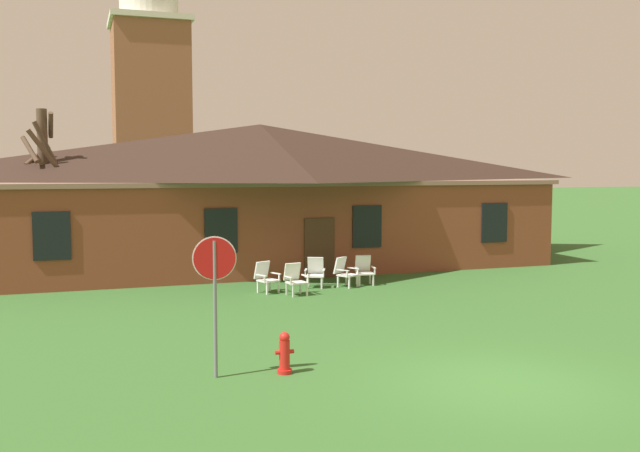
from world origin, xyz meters
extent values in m
plane|color=#336028|center=(0.00, 0.00, 0.00)|extent=(200.00, 200.00, 0.00)
cube|color=brown|center=(0.00, 17.48, 1.60)|extent=(20.99, 10.00, 3.20)
cube|color=#8C6458|center=(0.00, 17.48, 3.28)|extent=(21.41, 10.20, 0.16)
pyramid|color=black|center=(0.00, 17.48, 4.48)|extent=(21.83, 10.40, 2.24)
cube|color=black|center=(-7.87, 12.45, 1.76)|extent=(1.10, 0.06, 1.50)
cube|color=black|center=(-2.62, 12.45, 1.76)|extent=(1.10, 0.06, 1.50)
cube|color=black|center=(2.62, 12.45, 1.76)|extent=(1.10, 0.06, 1.50)
cube|color=black|center=(7.87, 12.45, 1.76)|extent=(1.10, 0.06, 1.50)
cube|color=#422819|center=(0.83, 12.45, 1.05)|extent=(1.10, 0.06, 2.10)
cube|color=#93563D|center=(-2.31, 37.84, 6.62)|extent=(4.80, 4.80, 13.23)
cube|color=silver|center=(-2.31, 37.84, 13.41)|extent=(5.18, 5.18, 0.36)
cylinder|color=silver|center=(-2.31, 37.84, 14.69)|extent=(3.80, 3.80, 2.20)
cylinder|color=slate|center=(-4.76, 2.08, 1.27)|extent=(0.07, 0.07, 2.54)
cylinder|color=white|center=(-4.76, 2.09, 2.22)|extent=(0.80, 0.12, 0.81)
cylinder|color=#B71414|center=(-4.76, 2.07, 2.22)|extent=(0.76, 0.12, 0.76)
cube|color=white|center=(-1.31, 10.11, 0.18)|extent=(0.07, 0.07, 0.36)
cube|color=white|center=(-1.73, 9.92, 0.18)|extent=(0.07, 0.07, 0.36)
cube|color=white|center=(-1.49, 10.51, 0.18)|extent=(0.07, 0.07, 0.36)
cube|color=white|center=(-1.91, 10.32, 0.18)|extent=(0.07, 0.07, 0.36)
cube|color=white|center=(-1.61, 10.21, 0.39)|extent=(0.71, 0.70, 0.05)
cube|color=white|center=(-1.74, 10.50, 0.69)|extent=(0.55, 0.38, 0.54)
cube|color=white|center=(-1.34, 10.31, 0.58)|extent=(0.25, 0.45, 0.03)
cube|color=white|center=(-1.27, 10.17, 0.47)|extent=(0.05, 0.05, 0.22)
cube|color=white|center=(-1.86, 10.08, 0.58)|extent=(0.25, 0.45, 0.03)
cube|color=white|center=(-1.80, 9.93, 0.47)|extent=(0.05, 0.05, 0.22)
cube|color=silver|center=(-0.63, 9.35, 0.18)|extent=(0.06, 0.06, 0.36)
cube|color=silver|center=(-1.09, 9.28, 0.18)|extent=(0.06, 0.06, 0.36)
cube|color=silver|center=(-0.71, 9.79, 0.18)|extent=(0.06, 0.06, 0.36)
cube|color=silver|center=(-1.16, 9.71, 0.18)|extent=(0.06, 0.06, 0.36)
cube|color=silver|center=(-0.90, 9.53, 0.39)|extent=(0.62, 0.60, 0.05)
cube|color=silver|center=(-0.95, 9.84, 0.69)|extent=(0.54, 0.28, 0.54)
cube|color=silver|center=(-0.61, 9.56, 0.58)|extent=(0.14, 0.47, 0.03)
cube|color=silver|center=(-0.58, 9.40, 0.47)|extent=(0.05, 0.05, 0.22)
cube|color=silver|center=(-1.18, 9.46, 0.58)|extent=(0.14, 0.47, 0.03)
cube|color=silver|center=(-1.15, 9.30, 0.47)|extent=(0.05, 0.05, 0.22)
cube|color=white|center=(0.17, 10.34, 0.18)|extent=(0.07, 0.07, 0.36)
cube|color=white|center=(-0.25, 10.52, 0.18)|extent=(0.07, 0.07, 0.36)
cube|color=white|center=(0.35, 10.75, 0.18)|extent=(0.07, 0.07, 0.36)
cube|color=white|center=(-0.07, 10.93, 0.18)|extent=(0.07, 0.07, 0.36)
cube|color=white|center=(0.05, 10.64, 0.39)|extent=(0.70, 0.69, 0.05)
cube|color=white|center=(0.17, 10.92, 0.69)|extent=(0.55, 0.38, 0.54)
cube|color=white|center=(0.31, 10.50, 0.58)|extent=(0.24, 0.45, 0.03)
cube|color=white|center=(0.24, 10.36, 0.47)|extent=(0.05, 0.05, 0.22)
cube|color=white|center=(-0.22, 10.73, 0.58)|extent=(0.24, 0.45, 0.03)
cube|color=white|center=(-0.29, 10.58, 0.47)|extent=(0.05, 0.05, 0.22)
cube|color=white|center=(1.41, 10.36, 0.18)|extent=(0.07, 0.07, 0.36)
cube|color=white|center=(1.03, 10.11, 0.18)|extent=(0.07, 0.07, 0.36)
cube|color=white|center=(1.17, 10.73, 0.18)|extent=(0.07, 0.07, 0.36)
cube|color=white|center=(0.79, 10.48, 0.18)|extent=(0.07, 0.07, 0.36)
cube|color=white|center=(1.10, 10.42, 0.39)|extent=(0.74, 0.73, 0.05)
cube|color=white|center=(0.93, 10.68, 0.69)|extent=(0.53, 0.44, 0.54)
cube|color=white|center=(1.36, 10.56, 0.58)|extent=(0.31, 0.42, 0.03)
cube|color=white|center=(1.44, 10.43, 0.47)|extent=(0.06, 0.06, 0.22)
cube|color=white|center=(0.87, 10.25, 0.58)|extent=(0.31, 0.42, 0.03)
cube|color=white|center=(0.96, 10.11, 0.47)|extent=(0.06, 0.06, 0.22)
cube|color=white|center=(1.96, 10.33, 0.18)|extent=(0.06, 0.06, 0.36)
cube|color=white|center=(1.51, 10.41, 0.18)|extent=(0.06, 0.06, 0.36)
cube|color=white|center=(2.03, 10.77, 0.18)|extent=(0.06, 0.06, 0.36)
cube|color=white|center=(1.58, 10.84, 0.18)|extent=(0.06, 0.06, 0.36)
cube|color=white|center=(1.77, 10.59, 0.39)|extent=(0.62, 0.60, 0.05)
cube|color=white|center=(1.82, 10.89, 0.69)|extent=(0.54, 0.27, 0.54)
cube|color=white|center=(2.05, 10.52, 0.58)|extent=(0.14, 0.47, 0.03)
cube|color=white|center=(2.02, 10.36, 0.47)|extent=(0.05, 0.05, 0.22)
cube|color=white|center=(1.48, 10.62, 0.58)|extent=(0.14, 0.47, 0.03)
cube|color=white|center=(1.45, 10.46, 0.47)|extent=(0.05, 0.05, 0.22)
cylinder|color=brown|center=(-8.21, 16.14, 2.95)|extent=(0.36, 0.36, 5.91)
cylinder|color=brown|center=(-8.61, 15.90, 4.48)|extent=(0.68, 0.98, 0.97)
cylinder|color=brown|center=(-8.40, 16.52, 4.27)|extent=(0.92, 0.57, 0.78)
cylinder|color=brown|center=(-8.12, 15.82, 4.72)|extent=(0.83, 0.38, 1.50)
cylinder|color=brown|center=(-7.92, 16.16, 5.35)|extent=(0.22, 0.73, 0.92)
cylinder|color=brown|center=(-8.03, 15.55, 4.28)|extent=(1.36, 0.55, 1.79)
cylinder|color=red|center=(-3.49, 1.92, 0.04)|extent=(0.28, 0.28, 0.08)
cylinder|color=red|center=(-3.49, 1.92, 0.36)|extent=(0.20, 0.20, 0.55)
sphere|color=red|center=(-3.49, 1.92, 0.69)|extent=(0.20, 0.20, 0.20)
cylinder|color=red|center=(-3.62, 1.92, 0.41)|extent=(0.10, 0.08, 0.08)
cylinder|color=red|center=(-3.36, 1.92, 0.41)|extent=(0.10, 0.08, 0.08)
camera|label=1|loc=(-7.08, -10.50, 3.87)|focal=39.40mm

